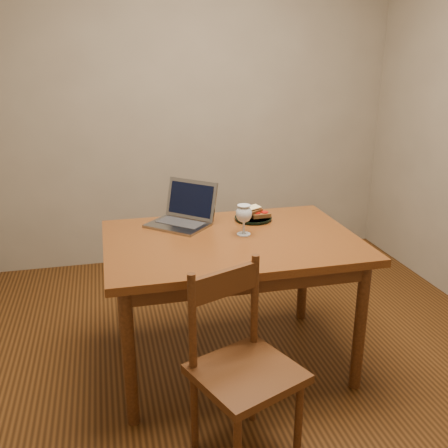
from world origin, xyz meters
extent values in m
cube|color=black|center=(0.00, 0.00, -0.01)|extent=(3.20, 3.20, 0.02)
cube|color=gray|center=(0.00, 1.61, 1.30)|extent=(3.20, 0.02, 2.60)
cube|color=#51230D|center=(-0.12, 0.00, 0.72)|extent=(1.30, 0.90, 0.04)
cylinder|color=#341A0A|center=(-0.69, -0.37, 0.35)|extent=(0.06, 0.06, 0.70)
cylinder|color=#341A0A|center=(0.45, -0.37, 0.35)|extent=(0.06, 0.06, 0.70)
cylinder|color=#341A0A|center=(-0.69, 0.37, 0.35)|extent=(0.06, 0.06, 0.70)
cylinder|color=#341A0A|center=(0.45, 0.37, 0.35)|extent=(0.06, 0.06, 0.70)
cube|color=#341A0A|center=(-0.23, -0.68, 0.41)|extent=(0.51, 0.50, 0.04)
cube|color=#341A0A|center=(-0.29, -0.54, 0.76)|extent=(0.31, 0.15, 0.11)
cylinder|color=black|center=(0.08, 0.26, 0.75)|extent=(0.21, 0.21, 0.02)
cube|color=slate|center=(-0.36, 0.25, 0.75)|extent=(0.38, 0.38, 0.01)
cube|color=slate|center=(-0.26, 0.35, 0.86)|extent=(0.28, 0.27, 0.22)
cube|color=black|center=(-0.26, 0.35, 0.86)|extent=(0.24, 0.23, 0.18)
camera|label=1|loc=(-0.73, -2.34, 1.65)|focal=40.00mm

